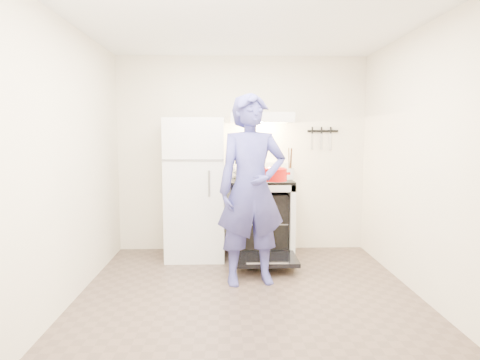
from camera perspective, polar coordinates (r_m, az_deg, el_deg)
name	(u,v)px	position (r m, az deg, el deg)	size (l,w,h in m)	color
floor	(249,301)	(4.05, 1.21, -15.78)	(3.60, 3.60, 0.00)	brown
back_wall	(242,154)	(5.56, 0.25, 3.45)	(3.20, 0.02, 2.50)	beige
refrigerator	(196,188)	(5.26, -5.94, -1.12)	(0.70, 0.70, 1.70)	white
stove_body	(261,219)	(5.35, 2.85, -5.20)	(0.76, 0.65, 0.92)	white
cooktop	(261,181)	(5.28, 2.87, -0.14)	(0.76, 0.65, 0.03)	black
backsplash	(260,170)	(5.55, 2.64, 1.36)	(0.76, 0.07, 0.20)	white
oven_door	(265,259)	(4.85, 3.41, -10.47)	(0.70, 0.54, 0.04)	black
oven_rack	(261,220)	(5.35, 2.85, -5.41)	(0.60, 0.52, 0.01)	gray
range_hood	(261,118)	(5.32, 2.85, 8.27)	(0.76, 0.50, 0.12)	white
knife_strip	(323,131)	(5.68, 10.98, 6.42)	(0.40, 0.02, 0.03)	black
pizza_stone	(257,220)	(5.29, 2.30, -5.40)	(0.33, 0.33, 0.02)	#947857
tea_kettle	(240,168)	(5.45, -0.04, 1.59)	(0.21, 0.17, 0.26)	silver
utensil_jar	(290,174)	(5.07, 6.70, 0.82)	(0.09, 0.09, 0.13)	silver
person	(252,190)	(4.28, 1.56, -1.33)	(0.70, 0.46, 1.91)	navy
dutch_oven	(275,175)	(4.62, 4.64, 0.63)	(0.34, 0.27, 0.22)	red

